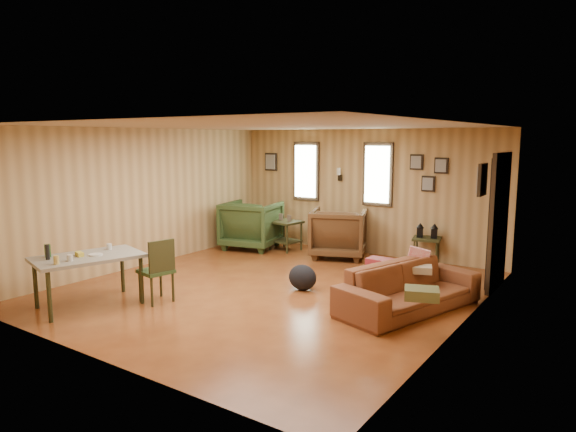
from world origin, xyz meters
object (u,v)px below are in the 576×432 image
(side_table, at_px, (427,236))
(dining_table, at_px, (87,260))
(sofa, at_px, (409,280))
(recliner_green, at_px, (252,223))
(recliner_brown, at_px, (338,231))
(end_table, at_px, (285,230))

(side_table, xyz_separation_m, dining_table, (-2.95, -4.75, 0.12))
(sofa, height_order, recliner_green, recliner_green)
(recliner_green, distance_m, dining_table, 4.12)
(sofa, relative_size, side_table, 2.75)
(recliner_brown, distance_m, dining_table, 4.60)
(recliner_brown, bearing_deg, dining_table, 50.82)
(recliner_green, relative_size, side_table, 1.42)
(recliner_brown, height_order, side_table, recliner_brown)
(recliner_brown, xyz_separation_m, dining_table, (-1.37, -4.39, 0.12))
(recliner_green, xyz_separation_m, side_table, (3.42, 0.66, -0.02))
(end_table, height_order, side_table, side_table)
(sofa, xyz_separation_m, side_table, (-0.65, 2.50, 0.11))
(sofa, bearing_deg, side_table, 32.34)
(recliner_green, height_order, side_table, recliner_green)
(end_table, bearing_deg, sofa, -31.53)
(sofa, xyz_separation_m, dining_table, (-3.59, -2.26, 0.22))
(end_table, xyz_separation_m, dining_table, (-0.20, -4.34, 0.22))
(recliner_brown, bearing_deg, side_table, 171.31)
(recliner_brown, xyz_separation_m, side_table, (1.57, 0.37, 0.00))
(dining_table, bearing_deg, recliner_brown, 89.46)
(end_table, xyz_separation_m, side_table, (2.75, 0.41, 0.10))
(recliner_brown, distance_m, side_table, 1.61)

